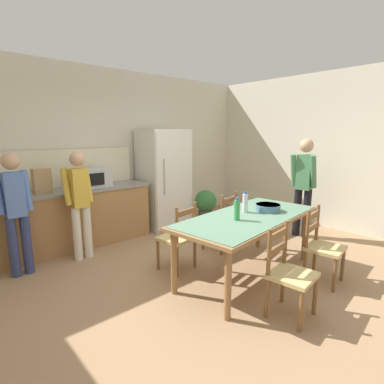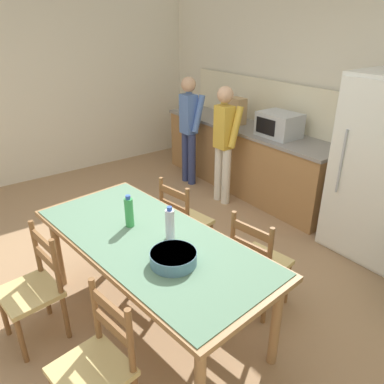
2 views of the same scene
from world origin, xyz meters
The scene contains 18 objects.
ground_plane centered at (0.00, 0.00, 0.00)m, with size 8.32×8.32×0.00m, color #9E7A56.
wall_back centered at (0.00, 2.66, 1.45)m, with size 6.52×0.12×2.90m, color beige.
wall_left centered at (-3.26, 0.00, 1.45)m, with size 0.12×5.20×2.90m, color beige.
kitchen_counter centered at (-1.04, 2.23, 0.47)m, with size 2.92×0.66×0.93m.
counter_splashback centered at (-1.03, 2.54, 1.23)m, with size 2.88×0.03×0.60m, color beige.
refrigerator centered at (0.95, 2.19, 0.93)m, with size 0.86×0.73×1.86m.
microwave centered at (-0.45, 2.21, 1.08)m, with size 0.50×0.39×0.30m.
paper_bag centered at (-1.22, 2.20, 1.11)m, with size 0.24×0.16×0.36m, color tan.
dining_table centered at (0.46, -0.22, 0.71)m, with size 2.17×1.16×0.79m.
bottle_near_centre centered at (0.20, -0.25, 0.91)m, with size 0.07×0.07×0.27m.
bottle_off_centre centered at (0.55, -0.09, 0.91)m, with size 0.07×0.07×0.27m.
serving_bowl centered at (0.83, -0.25, 0.84)m, with size 0.32×0.32×0.09m.
chair_side_near_right centered at (1.01, -0.93, 0.44)m, with size 0.47×0.46×0.91m.
chair_side_far_right centered at (0.84, 0.58, 0.44)m, with size 0.48×0.46×0.91m.
chair_side_far_left centered at (-0.09, 0.48, 0.44)m, with size 0.48×0.46×0.91m.
chair_side_near_left centered at (0.07, -1.03, 0.44)m, with size 0.46×0.45×0.91m.
person_at_sink centered at (-1.68, 1.71, 0.88)m, with size 0.39×0.27×1.57m.
person_at_counter centered at (-0.89, 1.69, 0.87)m, with size 0.39×0.27×1.55m.
Camera 2 is at (2.59, -1.40, 2.32)m, focal length 35.00 mm.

